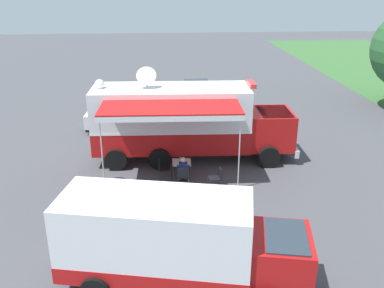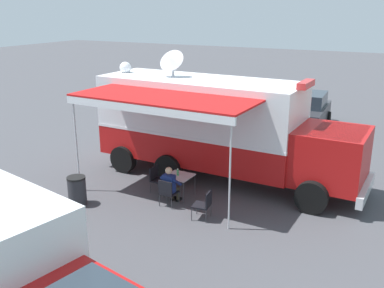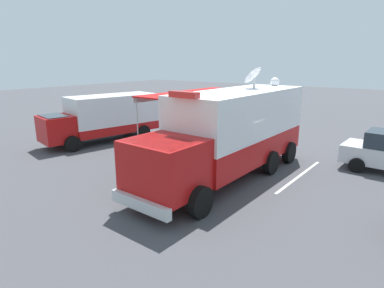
# 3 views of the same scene
# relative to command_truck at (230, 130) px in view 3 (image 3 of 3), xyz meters

# --- Properties ---
(ground_plane) EXTENTS (100.00, 100.00, 0.00)m
(ground_plane) POSITION_rel_command_truck_xyz_m (-0.06, -0.75, -1.94)
(ground_plane) COLOR #47474C
(lot_stripe) EXTENTS (0.28, 4.80, 0.01)m
(lot_stripe) POSITION_rel_command_truck_xyz_m (-2.43, -1.73, -1.94)
(lot_stripe) COLOR silver
(lot_stripe) RESTS_ON ground
(command_truck) EXTENTS (5.05, 9.57, 4.53)m
(command_truck) POSITION_rel_command_truck_xyz_m (0.00, 0.00, 0.00)
(command_truck) COLOR #B71414
(command_truck) RESTS_ON ground
(folding_table) EXTENTS (0.83, 0.83, 0.73)m
(folding_table) POSITION_rel_command_truck_xyz_m (2.11, -0.39, -1.27)
(folding_table) COLOR silver
(folding_table) RESTS_ON ground
(water_bottle) EXTENTS (0.07, 0.07, 0.22)m
(water_bottle) POSITION_rel_command_truck_xyz_m (2.11, -0.44, -1.11)
(water_bottle) COLOR #3F9959
(water_bottle) RESTS_ON folding_table
(folding_chair_at_table) EXTENTS (0.50, 0.50, 0.87)m
(folding_chair_at_table) POSITION_rel_command_truck_xyz_m (2.91, -0.36, -1.43)
(folding_chair_at_table) COLOR black
(folding_chair_at_table) RESTS_ON ground
(folding_chair_beside_table) EXTENTS (0.50, 0.50, 0.87)m
(folding_chair_beside_table) POSITION_rel_command_truck_xyz_m (2.09, -1.24, -1.43)
(folding_chair_beside_table) COLOR black
(folding_chair_beside_table) RESTS_ON ground
(folding_chair_spare_by_truck) EXTENTS (0.53, 0.53, 0.87)m
(folding_chair_spare_by_truck) POSITION_rel_command_truck_xyz_m (3.16, 1.02, -1.43)
(folding_chair_spare_by_truck) COLOR black
(folding_chair_spare_by_truck) RESTS_ON ground
(seated_responder) EXTENTS (0.67, 0.56, 1.25)m
(seated_responder) POSITION_rel_command_truck_xyz_m (2.72, -0.36, -1.29)
(seated_responder) COLOR navy
(seated_responder) RESTS_ON ground
(trash_bin) EXTENTS (0.57, 0.57, 0.91)m
(trash_bin) POSITION_rel_command_truck_xyz_m (4.06, -2.93, -1.49)
(trash_bin) COLOR #2D2D33
(trash_bin) RESTS_ON ground
(support_truck) EXTENTS (3.42, 7.08, 2.70)m
(support_truck) POSITION_rel_command_truck_xyz_m (9.01, -0.94, -0.56)
(support_truck) COLOR white
(support_truck) RESTS_ON ground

